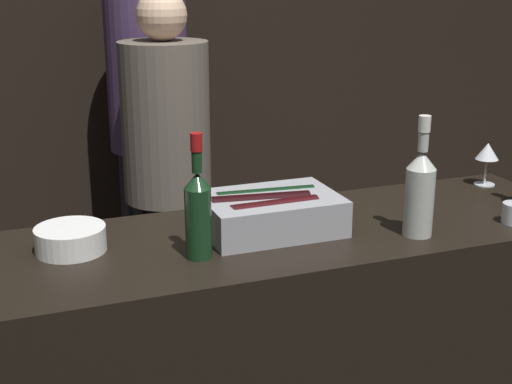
% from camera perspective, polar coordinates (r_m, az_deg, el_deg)
% --- Properties ---
extents(wall_back_chalkboard, '(6.40, 0.06, 2.80)m').
position_cam_1_polar(wall_back_chalkboard, '(3.83, -10.56, 12.64)').
color(wall_back_chalkboard, black).
rests_on(wall_back_chalkboard, ground_plane).
extents(bar_counter, '(2.07, 0.59, 0.97)m').
position_cam_1_polar(bar_counter, '(2.26, 0.27, -15.02)').
color(bar_counter, black).
rests_on(bar_counter, ground_plane).
extents(ice_bin_with_bottles, '(0.39, 0.27, 0.12)m').
position_cam_1_polar(ice_bin_with_bottles, '(2.06, 1.09, -1.56)').
color(ice_bin_with_bottles, '#9EA0A5').
rests_on(ice_bin_with_bottles, bar_counter).
extents(bowl_white, '(0.19, 0.19, 0.07)m').
position_cam_1_polar(bowl_white, '(1.98, -14.62, -3.61)').
color(bowl_white, white).
rests_on(bowl_white, bar_counter).
extents(wine_glass, '(0.08, 0.08, 0.15)m').
position_cam_1_polar(wine_glass, '(2.61, 18.02, 2.97)').
color(wine_glass, silver).
rests_on(wine_glass, bar_counter).
extents(white_wine_bottle, '(0.08, 0.08, 0.35)m').
position_cam_1_polar(white_wine_bottle, '(2.05, 12.98, 0.22)').
color(white_wine_bottle, '#B2B7AD').
rests_on(white_wine_bottle, bar_counter).
extents(red_wine_bottle_burgundy, '(0.07, 0.07, 0.34)m').
position_cam_1_polar(red_wine_bottle_burgundy, '(1.85, -4.66, -1.41)').
color(red_wine_bottle_burgundy, '#143319').
rests_on(red_wine_bottle_burgundy, bar_counter).
extents(person_in_hoodie, '(0.38, 0.38, 1.85)m').
position_cam_1_polar(person_in_hoodie, '(3.49, -8.54, 6.19)').
color(person_in_hoodie, black).
rests_on(person_in_hoodie, ground_plane).
extents(person_blond_tee, '(0.38, 0.38, 1.62)m').
position_cam_1_polar(person_blond_tee, '(3.13, -7.11, 2.41)').
color(person_blond_tee, black).
rests_on(person_blond_tee, ground_plane).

